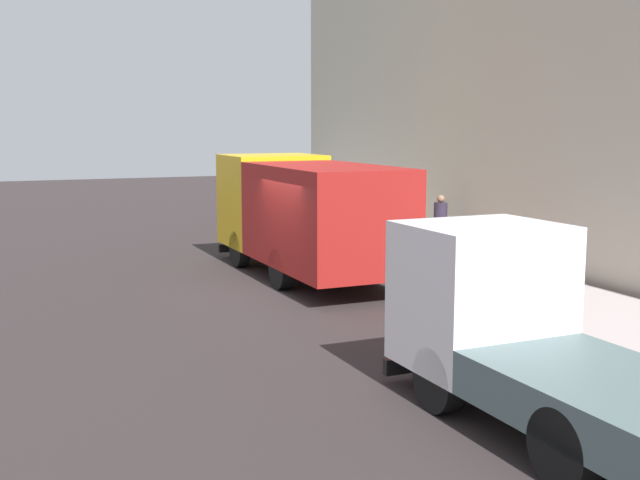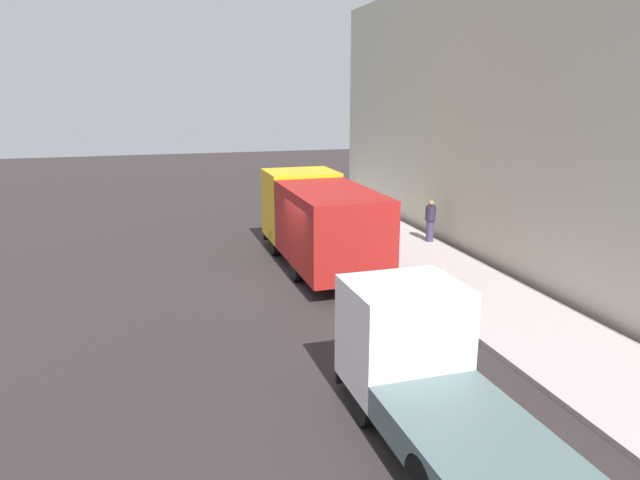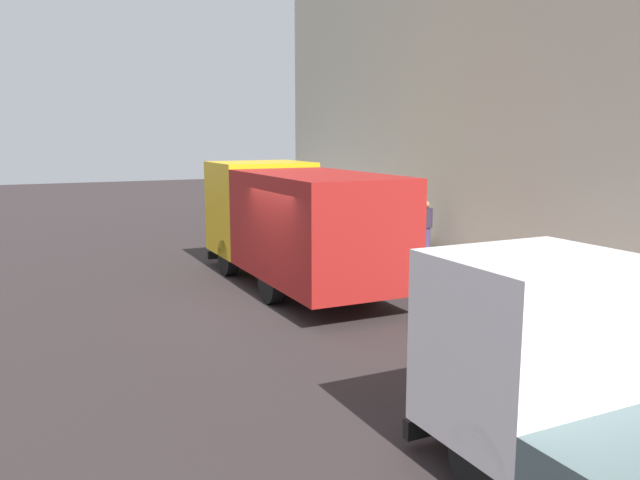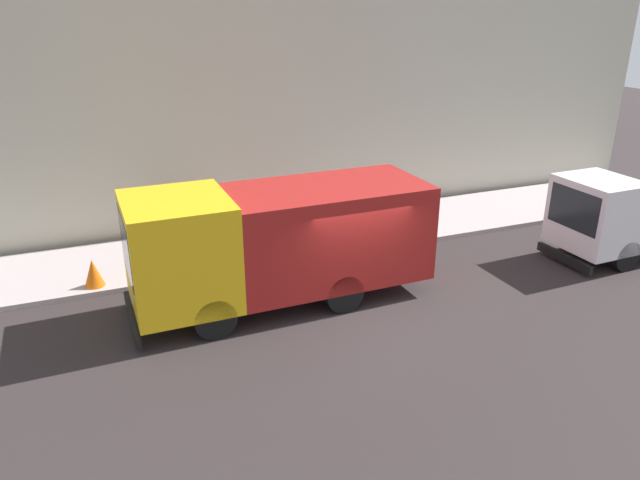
{
  "view_description": "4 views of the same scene",
  "coord_description": "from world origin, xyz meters",
  "px_view_note": "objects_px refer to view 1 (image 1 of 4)",
  "views": [
    {
      "loc": [
        -6.06,
        -16.3,
        3.76
      ],
      "look_at": [
        0.82,
        0.1,
        1.14
      ],
      "focal_mm": 44.07,
      "sensor_mm": 36.0,
      "label": 1
    },
    {
      "loc": [
        -4.09,
        -16.48,
        5.78
      ],
      "look_at": [
        0.9,
        0.94,
        1.11
      ],
      "focal_mm": 32.67,
      "sensor_mm": 36.0,
      "label": 2
    },
    {
      "loc": [
        -4.74,
        -12.35,
        3.67
      ],
      "look_at": [
        0.75,
        -0.49,
        1.49
      ],
      "focal_mm": 35.57,
      "sensor_mm": 36.0,
      "label": 3
    },
    {
      "loc": [
        -11.43,
        5.61,
        6.87
      ],
      "look_at": [
        1.79,
        0.28,
        1.15
      ],
      "focal_mm": 33.07,
      "sensor_mm": 36.0,
      "label": 4
    }
  ],
  "objects_px": {
    "large_utility_truck": "(305,211)",
    "small_flatbed_truck": "(528,335)",
    "traffic_cone_orange": "(324,231)",
    "pedestrian_walking": "(440,221)"
  },
  "relations": [
    {
      "from": "large_utility_truck",
      "to": "small_flatbed_truck",
      "type": "bearing_deg",
      "value": -96.19
    },
    {
      "from": "large_utility_truck",
      "to": "traffic_cone_orange",
      "type": "distance_m",
      "value": 4.99
    },
    {
      "from": "large_utility_truck",
      "to": "small_flatbed_truck",
      "type": "relative_size",
      "value": 1.29
    },
    {
      "from": "pedestrian_walking",
      "to": "small_flatbed_truck",
      "type": "bearing_deg",
      "value": -81.46
    },
    {
      "from": "small_flatbed_truck",
      "to": "large_utility_truck",
      "type": "bearing_deg",
      "value": 83.36
    },
    {
      "from": "traffic_cone_orange",
      "to": "small_flatbed_truck",
      "type": "bearing_deg",
      "value": -102.86
    },
    {
      "from": "large_utility_truck",
      "to": "pedestrian_walking",
      "type": "height_order",
      "value": "large_utility_truck"
    },
    {
      "from": "large_utility_truck",
      "to": "traffic_cone_orange",
      "type": "height_order",
      "value": "large_utility_truck"
    },
    {
      "from": "pedestrian_walking",
      "to": "traffic_cone_orange",
      "type": "height_order",
      "value": "pedestrian_walking"
    },
    {
      "from": "large_utility_truck",
      "to": "small_flatbed_truck",
      "type": "xyz_separation_m",
      "value": [
        -0.94,
        -10.03,
        -0.53
      ]
    }
  ]
}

